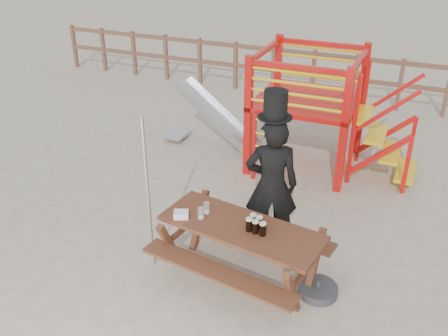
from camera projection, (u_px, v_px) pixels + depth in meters
ground at (213, 277)px, 6.35m from camera, size 60.00×60.00×0.00m
back_fence at (334, 72)px, 11.71m from camera, size 15.09×0.09×1.20m
playground_fort at (302, 107)px, 8.72m from camera, size 4.71×1.84×2.10m
picnic_table at (241, 245)px, 6.14m from camera, size 2.19×1.67×0.77m
man_with_hat at (272, 182)px, 6.48m from camera, size 0.81×0.67×2.26m
metal_pole at (148, 196)px, 6.10m from camera, size 0.05×0.05×2.09m
parasol_base at (318, 290)px, 6.06m from camera, size 0.48×0.48×0.20m
paper_bag at (181, 214)px, 6.16m from camera, size 0.22×0.20×0.08m
stout_pints at (256, 225)px, 5.88m from camera, size 0.26×0.21×0.17m
empty_glasses at (204, 211)px, 6.18m from camera, size 0.09×0.21×0.15m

